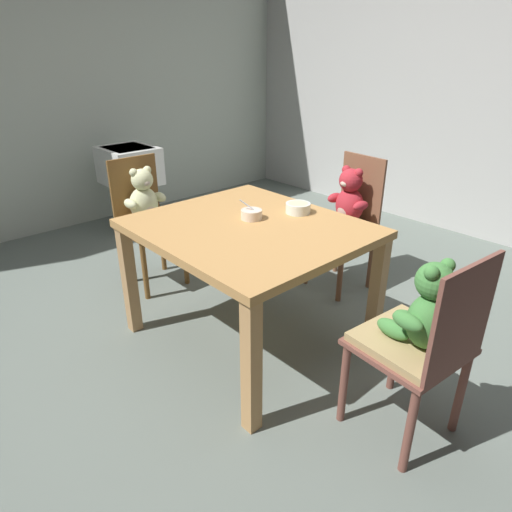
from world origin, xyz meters
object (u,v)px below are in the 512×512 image
Objects in this scene: teddy_chair_near_right at (423,328)px; dining_table at (249,240)px; teddy_chair_near_left at (146,210)px; porridge_bowl_white_far_center at (298,208)px; sink_basin at (131,176)px; teddy_chair_far_center at (347,211)px; porridge_bowl_cream_center at (251,214)px.

dining_table is at bearing 7.32° from teddy_chair_near_right.
teddy_chair_near_left is 1.01× the size of teddy_chair_near_right.
teddy_chair_near_right is 6.34× the size of porridge_bowl_white_far_center.
teddy_chair_near_left reaches higher than dining_table.
teddy_chair_near_right is 3.07m from sink_basin.
dining_table is 2.09m from sink_basin.
teddy_chair_far_center is at bearing 93.18° from dining_table.
teddy_chair_near_right reaches higher than porridge_bowl_cream_center.
porridge_bowl_white_far_center is 2.11m from sink_basin.
dining_table is 1.01m from teddy_chair_near_right.
dining_table is 0.93m from teddy_chair_far_center.
teddy_chair_near_right is at bearing -17.36° from porridge_bowl_white_far_center.
porridge_bowl_white_far_center is 0.18× the size of sink_basin.
teddy_chair_near_right reaches higher than porridge_bowl_white_far_center.
teddy_chair_near_right is 1.02m from porridge_bowl_white_far_center.
teddy_chair_near_right reaches higher than sink_basin.
sink_basin is (-1.99, 0.31, -0.24)m from porridge_bowl_cream_center.
porridge_bowl_white_far_center reaches higher than dining_table.
porridge_bowl_white_far_center reaches higher than sink_basin.
teddy_chair_far_center reaches higher than sink_basin.
teddy_chair_near_left is 0.98× the size of teddy_chair_far_center.
porridge_bowl_cream_center is (-0.01, -0.86, 0.18)m from teddy_chair_far_center.
porridge_bowl_cream_center is at bearing 129.78° from dining_table.
dining_table is 1.00m from teddy_chair_near_left.
porridge_bowl_white_far_center is at bearing -11.78° from teddy_chair_near_right.
dining_table is 8.27× the size of porridge_bowl_white_far_center.
teddy_chair_near_left is at bearing -22.66° from sink_basin.
teddy_chair_far_center is (-1.05, 0.90, 0.01)m from teddy_chair_near_right.
porridge_bowl_cream_center is (-0.10, -0.26, -0.00)m from porridge_bowl_white_far_center.
teddy_chair_near_left is at bearing -39.24° from teddy_chair_far_center.
teddy_chair_near_left is (-1.00, -0.06, -0.07)m from dining_table.
teddy_chair_far_center is 0.88m from porridge_bowl_cream_center.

